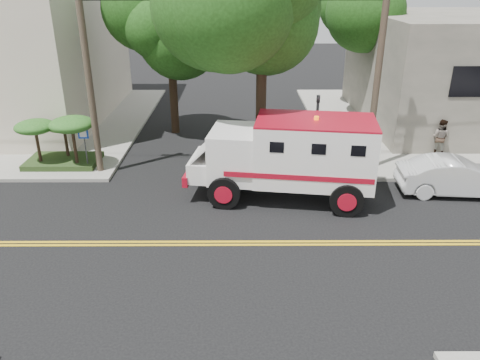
{
  "coord_description": "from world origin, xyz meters",
  "views": [
    {
      "loc": [
        0.51,
        -13.22,
        8.04
      ],
      "look_at": [
        0.58,
        1.54,
        1.6
      ],
      "focal_mm": 35.0,
      "sensor_mm": 36.0,
      "label": 1
    }
  ],
  "objects_px": {
    "armored_truck": "(290,154)",
    "parked_sedan": "(456,177)",
    "pedestrian_a": "(342,136)",
    "pedestrian_b": "(440,137)"
  },
  "relations": [
    {
      "from": "parked_sedan",
      "to": "pedestrian_b",
      "type": "distance_m",
      "value": 4.22
    },
    {
      "from": "pedestrian_a",
      "to": "pedestrian_b",
      "type": "bearing_deg",
      "value": 140.54
    },
    {
      "from": "armored_truck",
      "to": "pedestrian_b",
      "type": "distance_m",
      "value": 8.86
    },
    {
      "from": "pedestrian_a",
      "to": "pedestrian_b",
      "type": "height_order",
      "value": "pedestrian_b"
    },
    {
      "from": "parked_sedan",
      "to": "pedestrian_a",
      "type": "relative_size",
      "value": 2.56
    },
    {
      "from": "armored_truck",
      "to": "pedestrian_a",
      "type": "distance_m",
      "value": 5.63
    },
    {
      "from": "armored_truck",
      "to": "pedestrian_b",
      "type": "bearing_deg",
      "value": 38.04
    },
    {
      "from": "armored_truck",
      "to": "parked_sedan",
      "type": "relative_size",
      "value": 1.64
    },
    {
      "from": "parked_sedan",
      "to": "pedestrian_b",
      "type": "bearing_deg",
      "value": -8.91
    },
    {
      "from": "pedestrian_a",
      "to": "pedestrian_b",
      "type": "xyz_separation_m",
      "value": [
        4.63,
        -0.29,
        0.0
      ]
    }
  ]
}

